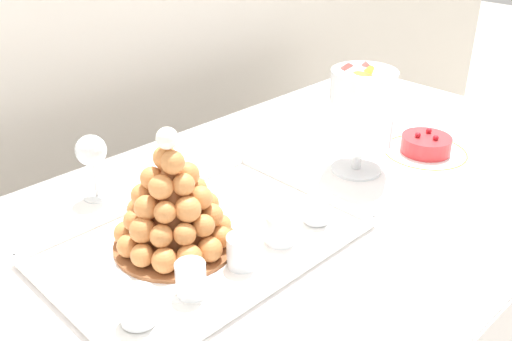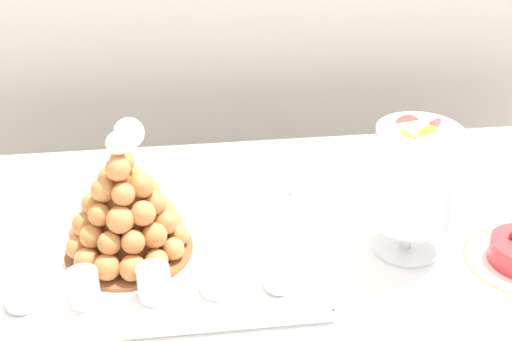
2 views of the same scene
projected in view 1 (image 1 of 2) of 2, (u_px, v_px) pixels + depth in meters
buffet_table at (294, 240)px, 1.27m from camera, size 1.70×0.93×0.76m
serving_tray at (204, 243)px, 1.08m from camera, size 0.57×0.39×0.02m
croquembouche at (172, 205)px, 1.03m from camera, size 0.23×0.23×0.24m
dessert_cup_left at (138, 308)px, 0.88m from camera, size 0.06×0.06×0.05m
dessert_cup_mid_left at (191, 280)px, 0.94m from camera, size 0.05×0.05×0.06m
dessert_cup_centre at (242, 252)px, 1.00m from camera, size 0.05×0.05×0.06m
dessert_cup_mid_right at (280, 229)px, 1.07m from camera, size 0.06×0.06×0.06m
dessert_cup_right at (317, 211)px, 1.13m from camera, size 0.05×0.05×0.05m
macaron_goblet at (361, 109)px, 1.28m from camera, size 0.15×0.15×0.26m
fruit_tart_plate at (425, 148)px, 1.42m from camera, size 0.21×0.21×0.06m
wine_glass at (91, 153)px, 1.19m from camera, size 0.07×0.07×0.14m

